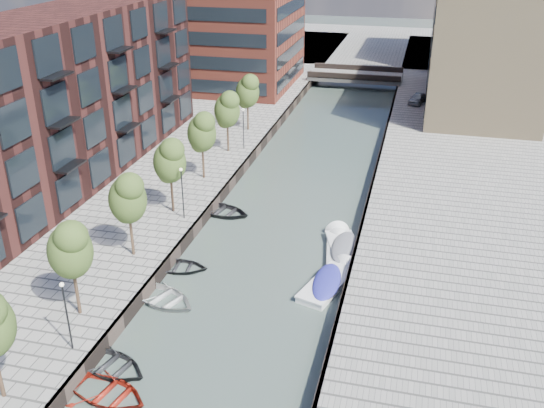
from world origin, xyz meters
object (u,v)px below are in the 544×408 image
at_px(sloop_4, 222,214).
at_px(motorboat_3, 330,281).
at_px(tree_5, 227,108).
at_px(car, 418,98).
at_px(tree_3, 169,159).
at_px(sloop_2, 109,397).
at_px(motorboat_2, 338,250).
at_px(bridge, 356,76).
at_px(sloop_1, 180,269).
at_px(sloop_0, 110,369).
at_px(motorboat_4, 343,246).
at_px(tree_4, 202,131).
at_px(tree_6, 247,90).
at_px(sloop_3, 163,301).
at_px(tree_1, 70,248).

height_order(sloop_4, motorboat_3, motorboat_3).
height_order(tree_5, car, tree_5).
bearing_deg(tree_3, sloop_2, -77.22).
distance_m(sloop_4, motorboat_2, 10.73).
xyz_separation_m(bridge, motorboat_2, (4.77, -48.36, -1.30)).
distance_m(sloop_2, car, 56.44).
relative_size(sloop_1, motorboat_2, 0.81).
height_order(sloop_0, motorboat_4, motorboat_4).
bearing_deg(tree_3, motorboat_4, -4.53).
bearing_deg(tree_4, car, 58.82).
xyz_separation_m(sloop_4, motorboat_2, (10.07, -3.69, 0.09)).
xyz_separation_m(sloop_0, sloop_1, (-0.27, 10.41, 0.00)).
distance_m(tree_4, tree_6, 14.00).
height_order(tree_3, motorboat_3, tree_3).
height_order(tree_5, sloop_3, tree_5).
distance_m(sloop_1, sloop_2, 12.38).
relative_size(tree_5, sloop_3, 1.24).
bearing_deg(sloop_3, motorboat_3, -43.74).
bearing_deg(tree_5, sloop_0, -83.78).
relative_size(tree_3, sloop_4, 1.23).
relative_size(bridge, tree_3, 2.18).
distance_m(tree_1, sloop_4, 17.47).
distance_m(tree_3, tree_6, 21.00).
relative_size(sloop_3, motorboat_2, 0.97).
xyz_separation_m(bridge, tree_1, (-8.50, -61.00, 3.92)).
bearing_deg(sloop_2, car, -1.55).
height_order(tree_4, sloop_4, tree_4).
height_order(sloop_2, sloop_4, sloop_4).
xyz_separation_m(bridge, tree_6, (-8.50, -26.00, 3.92)).
bearing_deg(sloop_0, tree_6, 19.62).
bearing_deg(sloop_0, sloop_4, 15.07).
distance_m(tree_5, motorboat_3, 24.54).
bearing_deg(motorboat_3, tree_4, 136.11).
height_order(tree_6, sloop_2, tree_6).
height_order(bridge, motorboat_3, bridge).
xyz_separation_m(sloop_1, motorboat_4, (10.45, 5.50, 0.23)).
xyz_separation_m(tree_4, sloop_0, (3.37, -23.98, -5.31)).
bearing_deg(bridge, tree_5, -104.44).
bearing_deg(sloop_2, motorboat_2, -15.11).
relative_size(sloop_2, motorboat_2, 0.89).
bearing_deg(tree_4, motorboat_4, -30.80).
xyz_separation_m(sloop_1, motorboat_3, (10.32, 0.67, 0.22)).
distance_m(tree_6, sloop_3, 32.08).
relative_size(bridge, sloop_3, 2.71).
height_order(tree_4, car, tree_4).
distance_m(tree_3, sloop_3, 12.24).
height_order(bridge, sloop_4, bridge).
height_order(sloop_0, motorboat_3, motorboat_3).
relative_size(sloop_4, motorboat_2, 0.97).
xyz_separation_m(sloop_0, motorboat_2, (9.89, 15.63, 0.09)).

